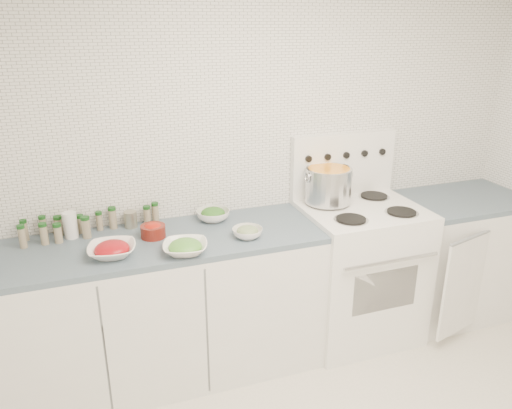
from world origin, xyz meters
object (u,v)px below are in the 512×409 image
object	(u,v)px
stock_pot	(328,184)
stove	(357,267)
bowl_snowpea	(185,247)
bowl_tomato	(112,249)

from	to	relation	value
stock_pot	stove	bearing A→B (deg)	-37.67
stove	stock_pot	distance (m)	0.62
stock_pot	bowl_snowpea	xyz separation A→B (m)	(-1.03, -0.35, -0.14)
bowl_tomato	stove	bearing A→B (deg)	4.14
bowl_snowpea	stove	bearing A→B (deg)	9.93
stove	bowl_tomato	size ratio (longest dim) A/B	4.78
stove	bowl_snowpea	world-z (taller)	stove
stove	stock_pot	xyz separation A→B (m)	(-0.18, 0.14, 0.58)
stock_pot	bowl_snowpea	size ratio (longest dim) A/B	1.12
stock_pot	bowl_tomato	distance (m)	1.43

